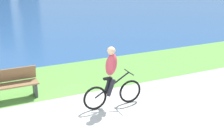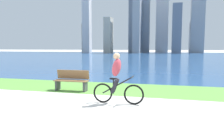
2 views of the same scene
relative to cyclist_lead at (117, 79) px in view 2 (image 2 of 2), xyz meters
The scene contains 6 objects.
ground_plane 1.71m from the cyclist_lead, 152.84° to the right, with size 300.00×300.00×0.00m, color #B2AFA8.
grass_strip_bayside 3.06m from the cyclist_lead, 116.69° to the left, with size 120.00×3.00×0.01m, color #59933D.
bay_water_surface 40.59m from the cyclist_lead, 91.87° to the left, with size 300.00×72.85×0.00m, color navy.
cyclist_lead is the anchor object (origin of this frame).
bench_near_path 2.97m from the cyclist_lead, 145.34° to the left, with size 1.50×0.47×0.90m.
city_skyline_far_shore 69.40m from the cyclist_lead, 92.92° to the left, with size 40.51×12.76×25.33m.
Camera 2 is at (2.95, -6.34, 1.90)m, focal length 34.89 mm.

